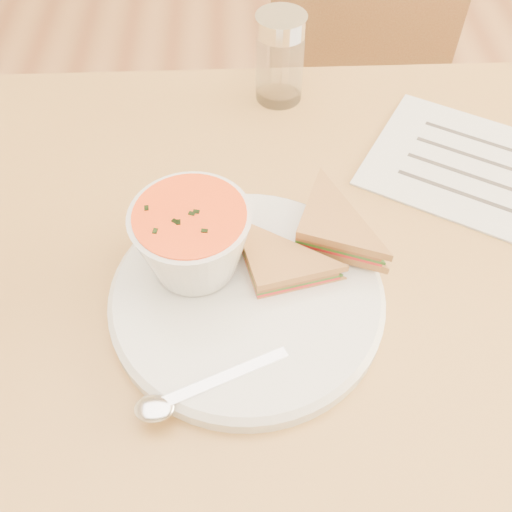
{
  "coord_description": "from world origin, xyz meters",
  "views": [
    {
      "loc": [
        -0.11,
        -0.38,
        1.24
      ],
      "look_at": [
        -0.09,
        -0.04,
        0.8
      ],
      "focal_mm": 40.0,
      "sensor_mm": 36.0,
      "label": 1
    }
  ],
  "objects_px": {
    "soup_bowl": "(193,243)",
    "condiment_shaker": "(280,58)",
    "plate": "(247,297)",
    "dining_table": "(313,398)",
    "chair_far": "(357,170)"
  },
  "relations": [
    {
      "from": "plate",
      "to": "soup_bowl",
      "type": "height_order",
      "value": "soup_bowl"
    },
    {
      "from": "dining_table",
      "to": "chair_far",
      "type": "height_order",
      "value": "chair_far"
    },
    {
      "from": "chair_far",
      "to": "condiment_shaker",
      "type": "relative_size",
      "value": 7.01
    },
    {
      "from": "chair_far",
      "to": "soup_bowl",
      "type": "relative_size",
      "value": 7.12
    },
    {
      "from": "plate",
      "to": "condiment_shaker",
      "type": "xyz_separation_m",
      "value": [
        0.05,
        0.34,
        0.05
      ]
    },
    {
      "from": "dining_table",
      "to": "soup_bowl",
      "type": "height_order",
      "value": "soup_bowl"
    },
    {
      "from": "condiment_shaker",
      "to": "chair_far",
      "type": "bearing_deg",
      "value": 46.63
    },
    {
      "from": "dining_table",
      "to": "condiment_shaker",
      "type": "relative_size",
      "value": 8.42
    },
    {
      "from": "plate",
      "to": "condiment_shaker",
      "type": "bearing_deg",
      "value": 80.92
    },
    {
      "from": "soup_bowl",
      "to": "condiment_shaker",
      "type": "relative_size",
      "value": 0.98
    },
    {
      "from": "condiment_shaker",
      "to": "plate",
      "type": "bearing_deg",
      "value": -99.08
    },
    {
      "from": "plate",
      "to": "condiment_shaker",
      "type": "relative_size",
      "value": 2.33
    },
    {
      "from": "chair_far",
      "to": "condiment_shaker",
      "type": "height_order",
      "value": "condiment_shaker"
    },
    {
      "from": "dining_table",
      "to": "plate",
      "type": "xyz_separation_m",
      "value": [
        -0.1,
        -0.06,
        0.38
      ]
    },
    {
      "from": "soup_bowl",
      "to": "condiment_shaker",
      "type": "distance_m",
      "value": 0.32
    }
  ]
}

